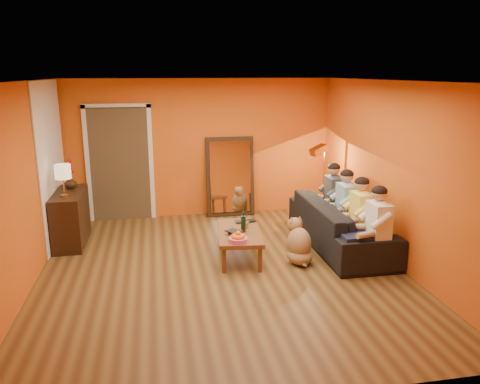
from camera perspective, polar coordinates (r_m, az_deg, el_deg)
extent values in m
cube|color=brown|center=(6.67, -2.21, -9.55)|extent=(5.00, 5.50, 0.00)
cube|color=white|center=(6.10, -2.45, 13.37)|extent=(5.00, 5.50, 0.00)
cube|color=#DF541A|center=(8.94, -4.85, 5.31)|extent=(5.00, 0.00, 2.60)
cube|color=#DF541A|center=(6.41, -25.01, 0.34)|extent=(0.00, 5.50, 2.60)
cube|color=#DF541A|center=(7.05, 18.24, 2.16)|extent=(0.00, 5.50, 2.60)
cube|color=white|center=(8.08, -21.95, 3.33)|extent=(0.02, 1.90, 2.58)
cube|color=#3F2D19|center=(9.04, -14.38, 3.40)|extent=(1.06, 0.30, 2.10)
cube|color=white|center=(8.99, -18.06, 3.07)|extent=(0.08, 0.06, 2.20)
cube|color=white|center=(8.90, -10.76, 3.44)|extent=(0.08, 0.06, 2.20)
cube|color=white|center=(8.79, -14.87, 10.11)|extent=(1.22, 0.06, 0.08)
cube|color=black|center=(9.00, -1.21, 1.91)|extent=(0.92, 0.27, 1.51)
cube|color=white|center=(8.96, -1.17, 1.86)|extent=(0.78, 0.21, 1.35)
cube|color=black|center=(8.04, -19.92, -2.97)|extent=(0.44, 1.18, 0.85)
imported|color=black|center=(7.63, 12.10, -3.83)|extent=(2.47, 0.96, 0.72)
cylinder|color=black|center=(6.88, 0.41, -3.65)|extent=(0.07, 0.07, 0.31)
imported|color=#B27F3F|center=(7.09, 0.70, -4.04)|extent=(0.10, 0.10, 0.09)
imported|color=black|center=(7.32, 0.82, -3.69)|extent=(0.36, 0.26, 0.03)
imported|color=black|center=(6.75, -1.28, -5.32)|extent=(0.18, 0.23, 0.02)
imported|color=#A61713|center=(6.76, -1.21, -5.12)|extent=(0.20, 0.28, 0.02)
imported|color=black|center=(6.73, -1.27, -5.01)|extent=(0.27, 0.29, 0.02)
imported|color=black|center=(8.15, -19.97, 1.09)|extent=(0.20, 0.20, 0.20)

